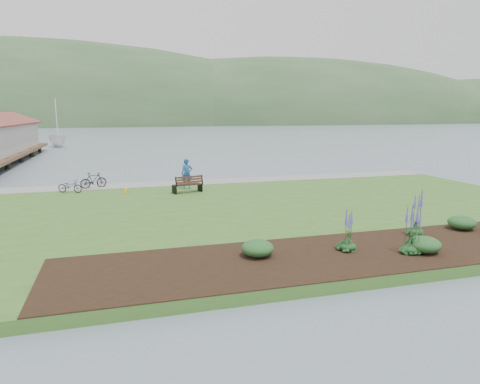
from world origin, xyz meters
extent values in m
plane|color=slate|center=(0.00, 0.00, 0.00)|extent=(600.00, 600.00, 0.00)
cube|color=#335F21|center=(0.00, -2.00, 0.20)|extent=(34.00, 20.00, 0.40)
cube|color=gray|center=(0.00, 6.90, 0.42)|extent=(34.00, 2.20, 0.03)
cube|color=black|center=(3.00, -9.80, 0.42)|extent=(24.00, 4.40, 0.04)
cube|color=#311C13|center=(-2.44, 3.32, 0.90)|extent=(1.88, 1.06, 0.06)
cube|color=#311C13|center=(-2.35, 3.00, 1.23)|extent=(1.76, 0.63, 0.55)
cube|color=black|center=(-3.28, 3.09, 0.64)|extent=(0.22, 0.61, 0.49)
cube|color=black|center=(-1.60, 3.54, 0.64)|extent=(0.22, 0.61, 0.49)
imported|color=#1D4F87|center=(-2.26, 4.53, 1.55)|extent=(0.91, 0.68, 2.29)
imported|color=black|center=(-9.40, 5.23, 0.81)|extent=(1.17, 1.65, 0.82)
imported|color=black|center=(-8.08, 6.54, 0.92)|extent=(1.04, 1.78, 1.03)
imported|color=silver|center=(-15.13, 48.61, 0.00)|extent=(12.02, 12.09, 23.52)
cube|color=yellow|center=(-6.08, 4.12, 0.55)|extent=(0.24, 0.31, 0.29)
ellipsoid|color=#153918|center=(3.17, -10.49, 0.59)|extent=(0.62, 0.62, 0.31)
cone|color=#4C45A1|center=(3.17, -10.49, 1.54)|extent=(0.40, 0.40, 1.59)
ellipsoid|color=#153918|center=(4.81, -8.65, 0.59)|extent=(0.62, 0.62, 0.31)
cone|color=#4C45A1|center=(4.81, -8.65, 1.59)|extent=(0.32, 0.32, 1.69)
ellipsoid|color=#153918|center=(1.22, -9.61, 0.59)|extent=(0.62, 0.62, 0.31)
cone|color=#4C45A1|center=(1.22, -9.61, 1.46)|extent=(0.32, 0.32, 1.43)
ellipsoid|color=#1E4C21|center=(-2.05, -9.30, 0.72)|extent=(1.12, 1.12, 0.56)
ellipsoid|color=#1E4C21|center=(3.71, -10.52, 0.72)|extent=(1.13, 1.13, 0.56)
ellipsoid|color=#1E4C21|center=(7.30, -8.41, 0.72)|extent=(1.12, 1.12, 0.56)
camera|label=1|loc=(-6.50, -22.57, 5.29)|focal=32.00mm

